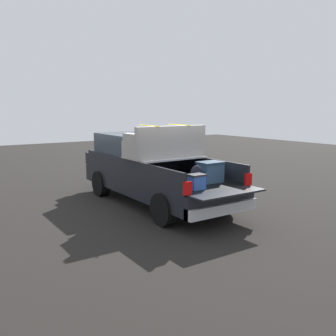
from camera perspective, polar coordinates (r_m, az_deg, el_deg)
name	(u,v)px	position (r m, az deg, el deg)	size (l,w,h in m)	color
ground_plane	(156,204)	(10.35, -1.87, -5.57)	(40.00, 40.00, 0.00)	black
pickup_truck	(149,168)	(10.46, -2.96, 0.00)	(6.05, 2.09, 2.23)	black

